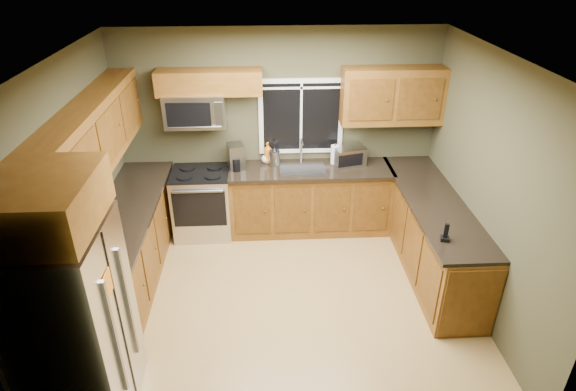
{
  "coord_description": "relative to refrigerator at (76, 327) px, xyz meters",
  "views": [
    {
      "loc": [
        -0.2,
        -4.27,
        3.65
      ],
      "look_at": [
        0.05,
        0.35,
        1.15
      ],
      "focal_mm": 30.0,
      "sensor_mm": 36.0,
      "label": 1
    }
  ],
  "objects": [
    {
      "name": "floor",
      "position": [
        1.74,
        1.3,
        -0.9
      ],
      "size": [
        4.2,
        4.2,
        0.0
      ],
      "primitive_type": "plane",
      "color": "#9C7944",
      "rests_on": "ground"
    },
    {
      "name": "ceiling",
      "position": [
        1.74,
        1.3,
        1.8
      ],
      "size": [
        4.2,
        4.2,
        0.0
      ],
      "primitive_type": "plane",
      "rotation": [
        3.14,
        0.0,
        0.0
      ],
      "color": "white",
      "rests_on": "back_wall"
    },
    {
      "name": "back_wall",
      "position": [
        1.74,
        3.1,
        0.45
      ],
      "size": [
        4.2,
        0.0,
        4.2
      ],
      "primitive_type": "plane",
      "rotation": [
        1.57,
        0.0,
        0.0
      ],
      "color": "#3F3D27",
      "rests_on": "ground"
    },
    {
      "name": "front_wall",
      "position": [
        1.74,
        -0.5,
        0.45
      ],
      "size": [
        4.2,
        0.0,
        4.2
      ],
      "primitive_type": "plane",
      "rotation": [
        -1.57,
        0.0,
        0.0
      ],
      "color": "#3F3D27",
      "rests_on": "ground"
    },
    {
      "name": "left_wall",
      "position": [
        -0.36,
        1.3,
        0.45
      ],
      "size": [
        0.0,
        3.6,
        3.6
      ],
      "primitive_type": "plane",
      "rotation": [
        1.57,
        0.0,
        1.57
      ],
      "color": "#3F3D27",
      "rests_on": "ground"
    },
    {
      "name": "right_wall",
      "position": [
        3.84,
        1.3,
        0.45
      ],
      "size": [
        0.0,
        3.6,
        3.6
      ],
      "primitive_type": "plane",
      "rotation": [
        1.57,
        0.0,
        -1.57
      ],
      "color": "#3F3D27",
      "rests_on": "ground"
    },
    {
      "name": "window",
      "position": [
        2.04,
        3.08,
        0.65
      ],
      "size": [
        1.12,
        0.03,
        1.02
      ],
      "color": "white",
      "rests_on": "back_wall"
    },
    {
      "name": "base_cabinets_left",
      "position": [
        -0.06,
        1.78,
        -0.45
      ],
      "size": [
        0.6,
        2.65,
        0.9
      ],
      "primitive_type": "cube",
      "color": "brown",
      "rests_on": "ground"
    },
    {
      "name": "countertop_left",
      "position": [
        -0.04,
        1.78,
        0.02
      ],
      "size": [
        0.65,
        2.65,
        0.04
      ],
      "primitive_type": "cube",
      "color": "black",
      "rests_on": "base_cabinets_left"
    },
    {
      "name": "base_cabinets_back",
      "position": [
        2.15,
        2.8,
        -0.45
      ],
      "size": [
        2.17,
        0.6,
        0.9
      ],
      "primitive_type": "cube",
      "color": "brown",
      "rests_on": "ground"
    },
    {
      "name": "countertop_back",
      "position": [
        2.15,
        2.78,
        0.02
      ],
      "size": [
        2.17,
        0.65,
        0.04
      ],
      "primitive_type": "cube",
      "color": "black",
      "rests_on": "base_cabinets_back"
    },
    {
      "name": "base_cabinets_peninsula",
      "position": [
        3.54,
        1.84,
        -0.45
      ],
      "size": [
        0.6,
        2.52,
        0.9
      ],
      "color": "brown",
      "rests_on": "ground"
    },
    {
      "name": "countertop_peninsula",
      "position": [
        3.51,
        1.85,
        0.02
      ],
      "size": [
        0.65,
        2.5,
        0.04
      ],
      "primitive_type": "cube",
      "color": "black",
      "rests_on": "base_cabinets_peninsula"
    },
    {
      "name": "upper_cabinets_left",
      "position": [
        -0.2,
        1.78,
        0.96
      ],
      "size": [
        0.33,
        2.65,
        0.72
      ],
      "primitive_type": "cube",
      "color": "brown",
      "rests_on": "left_wall"
    },
    {
      "name": "upper_cabinets_back_left",
      "position": [
        0.89,
        2.94,
        1.17
      ],
      "size": [
        1.3,
        0.33,
        0.3
      ],
      "primitive_type": "cube",
      "color": "brown",
      "rests_on": "back_wall"
    },
    {
      "name": "upper_cabinets_back_right",
      "position": [
        3.19,
        2.94,
        0.96
      ],
      "size": [
        1.3,
        0.33,
        0.72
      ],
      "primitive_type": "cube",
      "color": "brown",
      "rests_on": "back_wall"
    },
    {
      "name": "upper_cabinet_over_fridge",
      "position": [
        -0.0,
        0.0,
        1.13
      ],
      "size": [
        0.72,
        0.9,
        0.38
      ],
      "primitive_type": "cube",
      "color": "brown",
      "rests_on": "left_wall"
    },
    {
      "name": "refrigerator",
      "position": [
        0.0,
        0.0,
        0.0
      ],
      "size": [
        0.74,
        0.9,
        1.8
      ],
      "color": "#B7B7BC",
      "rests_on": "ground"
    },
    {
      "name": "range",
      "position": [
        0.69,
        2.77,
        -0.43
      ],
      "size": [
        0.76,
        0.69,
        0.94
      ],
      "color": "#B7B7BC",
      "rests_on": "ground"
    },
    {
      "name": "microwave",
      "position": [
        0.69,
        2.91,
        0.83
      ],
      "size": [
        0.76,
        0.41,
        0.42
      ],
      "color": "#B7B7BC",
      "rests_on": "back_wall"
    },
    {
      "name": "sink",
      "position": [
        2.04,
        2.79,
        0.05
      ],
      "size": [
        0.6,
        0.42,
        0.36
      ],
      "color": "slate",
      "rests_on": "countertop_back"
    },
    {
      "name": "toaster_oven",
      "position": [
        2.67,
        2.88,
        0.16
      ],
      "size": [
        0.46,
        0.39,
        0.25
      ],
      "color": "#B7B7BC",
      "rests_on": "countertop_back"
    },
    {
      "name": "coffee_maker",
      "position": [
        1.17,
        2.84,
        0.19
      ],
      "size": [
        0.25,
        0.3,
        0.33
      ],
      "color": "slate",
      "rests_on": "countertop_back"
    },
    {
      "name": "kettle",
      "position": [
        1.68,
        2.9,
        0.16
      ],
      "size": [
        0.15,
        0.15,
        0.26
      ],
      "color": "#B7B7BC",
      "rests_on": "countertop_back"
    },
    {
      "name": "paper_towel_roll",
      "position": [
        2.49,
        2.93,
        0.17
      ],
      "size": [
        0.14,
        0.14,
        0.28
      ],
      "color": "white",
      "rests_on": "countertop_back"
    },
    {
      "name": "soap_bottle_a",
      "position": [
        1.59,
        3.0,
        0.18
      ],
      "size": [
        0.14,
        0.14,
        0.29
      ],
      "primitive_type": "imported",
      "rotation": [
        0.0,
        0.0,
        -0.35
      ],
      "color": "orange",
      "rests_on": "countertop_back"
    },
    {
      "name": "soap_bottle_c",
      "position": [
        1.56,
        3.0,
        0.12
      ],
      "size": [
        0.15,
        0.15,
        0.15
      ],
      "primitive_type": "imported",
      "rotation": [
        0.0,
        0.0,
        0.3
      ],
      "color": "white",
      "rests_on": "countertop_back"
    },
    {
      "name": "cordless_phone",
      "position": [
        3.34,
        1.0,
        0.1
      ],
      "size": [
        0.1,
        0.1,
        0.19
      ],
      "color": "black",
      "rests_on": "countertop_peninsula"
    }
  ]
}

